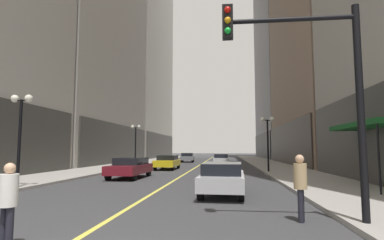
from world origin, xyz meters
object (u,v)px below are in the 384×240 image
traffic_light_near_right (315,74)px  street_lamp_left_far (136,136)px  car_maroon (130,167)px  pedestrian_in_white_shirt (8,198)px  car_silver (223,177)px  pedestrian_in_tan_trench (300,182)px  car_grey (187,157)px  street_lamp_left_near (21,120)px  car_yellow (168,162)px  fire_hydrant_right (299,177)px  street_lamp_right_mid (268,132)px  car_white (221,159)px

traffic_light_near_right → street_lamp_left_far: size_ratio=1.28×
car_maroon → pedestrian_in_white_shirt: (2.05, -13.98, 0.22)m
street_lamp_left_far → car_maroon: bearing=-74.6°
car_silver → car_maroon: (-6.07, 6.65, 0.00)m
car_silver → car_maroon: bearing=132.4°
car_maroon → pedestrian_in_tan_trench: bearing=-53.9°
car_silver → car_grey: same height
car_maroon → street_lamp_left_near: 7.58m
car_yellow → fire_hydrant_right: (9.22, -11.54, -0.32)m
car_yellow → pedestrian_in_white_shirt: (1.27, -22.71, 0.22)m
car_yellow → car_grey: bearing=90.6°
car_maroon → traffic_light_near_right: (8.45, -11.74, 3.02)m
car_silver → pedestrian_in_white_shirt: (-4.02, -7.33, 0.22)m
street_lamp_right_mid → traffic_light_near_right: bearing=-93.6°
street_lamp_left_near → street_lamp_right_mid: (12.80, 11.34, 0.00)m
car_silver → pedestrian_in_white_shirt: 8.36m
car_yellow → pedestrian_in_tan_trench: size_ratio=2.65×
street_lamp_left_near → car_silver: bearing=-2.0°
car_silver → car_white: same height
car_yellow → street_lamp_left_near: bearing=-105.2°
car_grey → street_lamp_left_far: bearing=-107.0°
pedestrian_in_tan_trench → pedestrian_in_white_shirt: 6.72m
street_lamp_right_mid → pedestrian_in_tan_trench: bearing=-94.8°
car_white → street_lamp_left_near: bearing=-111.0°
pedestrian_in_tan_trench → street_lamp_left_near: (-11.45, 4.83, 2.24)m
pedestrian_in_tan_trench → pedestrian_in_white_shirt: pedestrian_in_tan_trench is taller
car_maroon → pedestrian_in_tan_trench: pedestrian_in_tan_trench is taller
car_grey → fire_hydrant_right: bearing=-71.2°
car_silver → pedestrian_in_tan_trench: size_ratio=2.60×
car_maroon → fire_hydrant_right: (10.00, -2.81, -0.32)m
car_yellow → pedestrian_in_white_shirt: 22.75m
car_silver → pedestrian_in_tan_trench: 4.97m
car_yellow → car_white: same height
street_lamp_right_mid → car_white: bearing=108.4°
pedestrian_in_white_shirt → car_grey: bearing=92.1°
street_lamp_right_mid → street_lamp_left_far: bearing=151.4°
car_white → fire_hydrant_right: 20.10m
car_yellow → traffic_light_near_right: size_ratio=0.81×
street_lamp_left_near → street_lamp_right_mid: same height
car_silver → street_lamp_left_near: bearing=178.0°
car_grey → traffic_light_near_right: size_ratio=0.73×
traffic_light_near_right → car_silver: bearing=115.0°
car_grey → street_lamp_right_mid: 21.86m
pedestrian_in_white_shirt → traffic_light_near_right: size_ratio=0.29×
car_white → street_lamp_left_near: (-8.88, -23.13, 2.54)m
car_grey → street_lamp_left_near: size_ratio=0.93×
street_lamp_left_far → fire_hydrant_right: street_lamp_left_far is taller
pedestrian_in_tan_trench → fire_hydrant_right: size_ratio=2.17×
car_white → pedestrian_in_tan_trench: size_ratio=2.73×
street_lamp_left_far → street_lamp_right_mid: same height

